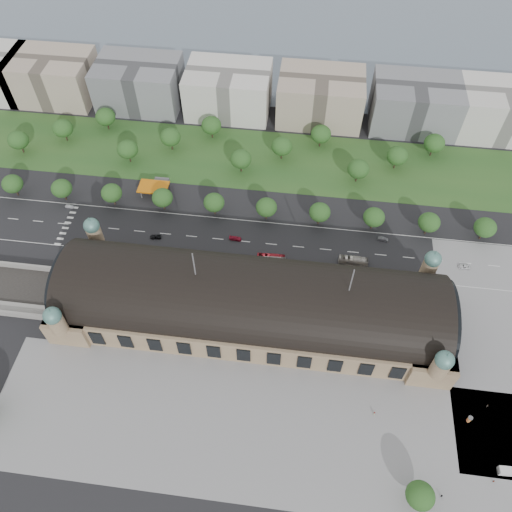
# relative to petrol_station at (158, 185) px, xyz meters

# --- Properties ---
(ground) EXTENTS (900.00, 900.00, 0.00)m
(ground) POSITION_rel_petrol_station_xyz_m (53.91, -65.28, -2.95)
(ground) COLOR black
(ground) RESTS_ON ground
(station) EXTENTS (150.00, 48.40, 44.30)m
(station) POSITION_rel_petrol_station_xyz_m (53.91, -65.28, 7.33)
(station) COLOR #9E8662
(station) RESTS_ON ground
(plaza_south) EXTENTS (190.00, 48.00, 0.12)m
(plaza_south) POSITION_rel_petrol_station_xyz_m (63.91, -109.28, -2.95)
(plaza_south) COLOR gray
(plaza_south) RESTS_ON ground
(road_slab) EXTENTS (260.00, 26.00, 0.10)m
(road_slab) POSITION_rel_petrol_station_xyz_m (33.91, -27.28, -2.95)
(road_slab) COLOR black
(road_slab) RESTS_ON ground
(grass_belt) EXTENTS (300.00, 45.00, 0.10)m
(grass_belt) POSITION_rel_petrol_station_xyz_m (38.91, 27.72, -2.95)
(grass_belt) COLOR #265321
(grass_belt) RESTS_ON ground
(petrol_station) EXTENTS (14.00, 13.00, 5.05)m
(petrol_station) POSITION_rel_petrol_station_xyz_m (0.00, 0.00, 0.00)
(petrol_station) COLOR #CD6A0C
(petrol_station) RESTS_ON ground
(office_1) EXTENTS (45.00, 32.00, 24.00)m
(office_1) POSITION_rel_petrol_station_xyz_m (-76.09, 67.72, 9.05)
(office_1) COLOR tan
(office_1) RESTS_ON ground
(office_2) EXTENTS (45.00, 32.00, 24.00)m
(office_2) POSITION_rel_petrol_station_xyz_m (-26.09, 67.72, 9.05)
(office_2) COLOR gray
(office_2) RESTS_ON ground
(office_3) EXTENTS (45.00, 32.00, 24.00)m
(office_3) POSITION_rel_petrol_station_xyz_m (23.91, 67.72, 9.05)
(office_3) COLOR silver
(office_3) RESTS_ON ground
(office_4) EXTENTS (45.00, 32.00, 24.00)m
(office_4) POSITION_rel_petrol_station_xyz_m (73.91, 67.72, 9.05)
(office_4) COLOR tan
(office_4) RESTS_ON ground
(office_5) EXTENTS (45.00, 32.00, 24.00)m
(office_5) POSITION_rel_petrol_station_xyz_m (123.91, 67.72, 9.05)
(office_5) COLOR gray
(office_5) RESTS_ON ground
(office_6) EXTENTS (45.00, 32.00, 24.00)m
(office_6) POSITION_rel_petrol_station_xyz_m (168.91, 67.72, 9.05)
(office_6) COLOR silver
(office_6) RESTS_ON ground
(tree_row_0) EXTENTS (9.60, 9.60, 11.52)m
(tree_row_0) POSITION_rel_petrol_station_xyz_m (-66.09, -12.28, 4.48)
(tree_row_0) COLOR #2D2116
(tree_row_0) RESTS_ON ground
(tree_row_1) EXTENTS (9.60, 9.60, 11.52)m
(tree_row_1) POSITION_rel_petrol_station_xyz_m (-42.09, -12.28, 4.48)
(tree_row_1) COLOR #2D2116
(tree_row_1) RESTS_ON ground
(tree_row_2) EXTENTS (9.60, 9.60, 11.52)m
(tree_row_2) POSITION_rel_petrol_station_xyz_m (-18.09, -12.28, 4.48)
(tree_row_2) COLOR #2D2116
(tree_row_2) RESTS_ON ground
(tree_row_3) EXTENTS (9.60, 9.60, 11.52)m
(tree_row_3) POSITION_rel_petrol_station_xyz_m (5.91, -12.28, 4.48)
(tree_row_3) COLOR #2D2116
(tree_row_3) RESTS_ON ground
(tree_row_4) EXTENTS (9.60, 9.60, 11.52)m
(tree_row_4) POSITION_rel_petrol_station_xyz_m (29.91, -12.28, 4.48)
(tree_row_4) COLOR #2D2116
(tree_row_4) RESTS_ON ground
(tree_row_5) EXTENTS (9.60, 9.60, 11.52)m
(tree_row_5) POSITION_rel_petrol_station_xyz_m (53.91, -12.28, 4.48)
(tree_row_5) COLOR #2D2116
(tree_row_5) RESTS_ON ground
(tree_row_6) EXTENTS (9.60, 9.60, 11.52)m
(tree_row_6) POSITION_rel_petrol_station_xyz_m (77.91, -12.28, 4.48)
(tree_row_6) COLOR #2D2116
(tree_row_6) RESTS_ON ground
(tree_row_7) EXTENTS (9.60, 9.60, 11.52)m
(tree_row_7) POSITION_rel_petrol_station_xyz_m (101.91, -12.28, 4.48)
(tree_row_7) COLOR #2D2116
(tree_row_7) RESTS_ON ground
(tree_row_8) EXTENTS (9.60, 9.60, 11.52)m
(tree_row_8) POSITION_rel_petrol_station_xyz_m (125.91, -12.28, 4.48)
(tree_row_8) COLOR #2D2116
(tree_row_8) RESTS_ON ground
(tree_row_9) EXTENTS (9.60, 9.60, 11.52)m
(tree_row_9) POSITION_rel_petrol_station_xyz_m (149.91, -12.28, 4.48)
(tree_row_9) COLOR #2D2116
(tree_row_9) RESTS_ON ground
(tree_belt_0) EXTENTS (10.40, 10.40, 12.48)m
(tree_belt_0) POSITION_rel_petrol_station_xyz_m (-76.09, 17.72, 5.10)
(tree_belt_0) COLOR #2D2116
(tree_belt_0) RESTS_ON ground
(tree_belt_1) EXTENTS (10.40, 10.40, 12.48)m
(tree_belt_1) POSITION_rel_petrol_station_xyz_m (-57.09, 29.72, 5.10)
(tree_belt_1) COLOR #2D2116
(tree_belt_1) RESTS_ON ground
(tree_belt_2) EXTENTS (10.40, 10.40, 12.48)m
(tree_belt_2) POSITION_rel_petrol_station_xyz_m (-38.09, 41.72, 5.10)
(tree_belt_2) COLOR #2D2116
(tree_belt_2) RESTS_ON ground
(tree_belt_3) EXTENTS (10.40, 10.40, 12.48)m
(tree_belt_3) POSITION_rel_petrol_station_xyz_m (-19.09, 17.72, 5.10)
(tree_belt_3) COLOR #2D2116
(tree_belt_3) RESTS_ON ground
(tree_belt_4) EXTENTS (10.40, 10.40, 12.48)m
(tree_belt_4) POSITION_rel_petrol_station_xyz_m (-0.09, 29.72, 5.10)
(tree_belt_4) COLOR #2D2116
(tree_belt_4) RESTS_ON ground
(tree_belt_5) EXTENTS (10.40, 10.40, 12.48)m
(tree_belt_5) POSITION_rel_petrol_station_xyz_m (18.91, 41.72, 5.10)
(tree_belt_5) COLOR #2D2116
(tree_belt_5) RESTS_ON ground
(tree_belt_6) EXTENTS (10.40, 10.40, 12.48)m
(tree_belt_6) POSITION_rel_petrol_station_xyz_m (37.91, 17.72, 5.10)
(tree_belt_6) COLOR #2D2116
(tree_belt_6) RESTS_ON ground
(tree_belt_7) EXTENTS (10.40, 10.40, 12.48)m
(tree_belt_7) POSITION_rel_petrol_station_xyz_m (56.91, 29.72, 5.10)
(tree_belt_7) COLOR #2D2116
(tree_belt_7) RESTS_ON ground
(tree_belt_8) EXTENTS (10.40, 10.40, 12.48)m
(tree_belt_8) POSITION_rel_petrol_station_xyz_m (75.91, 41.72, 5.10)
(tree_belt_8) COLOR #2D2116
(tree_belt_8) RESTS_ON ground
(tree_belt_9) EXTENTS (10.40, 10.40, 12.48)m
(tree_belt_9) POSITION_rel_petrol_station_xyz_m (94.91, 17.72, 5.10)
(tree_belt_9) COLOR #2D2116
(tree_belt_9) RESTS_ON ground
(tree_belt_10) EXTENTS (10.40, 10.40, 12.48)m
(tree_belt_10) POSITION_rel_petrol_station_xyz_m (113.91, 29.72, 5.10)
(tree_belt_10) COLOR #2D2116
(tree_belt_10) RESTS_ON ground
(tree_belt_11) EXTENTS (10.40, 10.40, 12.48)m
(tree_belt_11) POSITION_rel_petrol_station_xyz_m (132.91, 41.72, 5.10)
(tree_belt_11) COLOR #2D2116
(tree_belt_11) RESTS_ON ground
(tree_plaza_s) EXTENTS (9.00, 9.00, 10.64)m
(tree_plaza_s) POSITION_rel_petrol_station_xyz_m (113.91, -125.28, 3.86)
(tree_plaza_s) COLOR #2D2116
(tree_plaza_s) RESTS_ON ground
(traffic_car_1) EXTENTS (4.07, 1.68, 1.31)m
(traffic_car_1) POSITION_rel_petrol_station_xyz_m (-38.62, -17.02, -2.29)
(traffic_car_1) COLOR #9C9EA5
(traffic_car_1) RESTS_ON ground
(traffic_car_2) EXTENTS (5.17, 2.84, 1.37)m
(traffic_car_2) POSITION_rel_petrol_station_xyz_m (6.11, -30.04, -2.26)
(traffic_car_2) COLOR black
(traffic_car_2) RESTS_ON ground
(traffic_car_3) EXTENTS (5.54, 2.46, 1.58)m
(traffic_car_3) POSITION_rel_petrol_station_xyz_m (41.67, -26.61, -2.16)
(traffic_car_3) COLOR maroon
(traffic_car_3) RESTS_ON ground
(traffic_car_4) EXTENTS (3.79, 1.56, 1.29)m
(traffic_car_4) POSITION_rel_petrol_station_xyz_m (58.46, -36.39, -2.31)
(traffic_car_4) COLOR #182343
(traffic_car_4) RESTS_ON ground
(traffic_car_5) EXTENTS (4.85, 2.17, 1.55)m
(traffic_car_5) POSITION_rel_petrol_station_xyz_m (107.03, -18.74, -2.18)
(traffic_car_5) COLOR #4E5055
(traffic_car_5) RESTS_ON ground
(traffic_car_6) EXTENTS (5.05, 2.67, 1.35)m
(traffic_car_6) POSITION_rel_petrol_station_xyz_m (140.88, -29.79, -2.27)
(traffic_car_6) COLOR white
(traffic_car_6) RESTS_ON ground
(parked_car_0) EXTENTS (5.13, 3.78, 1.61)m
(parked_car_0) POSITION_rel_petrol_station_xyz_m (-26.09, -44.28, -2.14)
(parked_car_0) COLOR black
(parked_car_0) RESTS_ON ground
(parked_car_1) EXTENTS (6.18, 4.41, 1.57)m
(parked_car_1) POSITION_rel_petrol_station_xyz_m (-11.07, -42.23, -2.17)
(parked_car_1) COLOR maroon
(parked_car_1) RESTS_ON ground
(parked_car_2) EXTENTS (4.99, 3.79, 1.35)m
(parked_car_2) POSITION_rel_petrol_station_xyz_m (12.24, -40.93, -2.28)
(parked_car_2) COLOR #171F42
(parked_car_2) RESTS_ON ground
(parked_car_3) EXTENTS (4.10, 2.94, 1.30)m
(parked_car_3) POSITION_rel_petrol_station_xyz_m (6.79, -40.28, -2.30)
(parked_car_3) COLOR #57585F
(parked_car_3) RESTS_ON ground
(parked_car_4) EXTENTS (4.27, 3.48, 1.37)m
(parked_car_4) POSITION_rel_petrol_station_xyz_m (21.42, -40.28, -2.27)
(parked_car_4) COLOR silver
(parked_car_4) RESTS_ON ground
(parked_car_5) EXTENTS (5.42, 3.87, 1.37)m
(parked_car_5) POSITION_rel_petrol_station_xyz_m (13.18, -40.28, -2.26)
(parked_car_5) COLOR gray
(parked_car_5) RESTS_ON ground
(parked_car_6) EXTENTS (5.47, 4.93, 1.53)m
(parked_car_6) POSITION_rel_petrol_station_xyz_m (35.91, -40.28, -2.18)
(parked_car_6) COLOR black
(parked_car_6) RESTS_ON ground
(bus_west) EXTENTS (12.41, 3.28, 3.43)m
(bus_west) POSITION_rel_petrol_station_xyz_m (58.72, -36.33, -1.23)
(bus_west) COLOR red
(bus_west) RESTS_ON ground
(bus_mid) EXTENTS (13.66, 4.04, 3.76)m
(bus_mid) POSITION_rel_petrol_station_xyz_m (58.53, -38.28, -1.07)
(bus_mid) COLOR silver
(bus_mid) RESTS_ON ground
(bus_east) EXTENTS (12.77, 3.21, 3.54)m
(bus_east) POSITION_rel_petrol_station_xyz_m (93.91, -33.28, -1.18)
(bus_east) COLOR beige
(bus_east) RESTS_ON ground
(van_east) EXTENTS (6.27, 2.70, 2.68)m
(van_east) POSITION_rel_petrol_station_xyz_m (143.88, -112.98, -1.67)
(van_east) COLOR silver
(van_east) RESTS_ON ground
(advertising_column) EXTENTS (1.63, 1.63, 3.09)m
(advertising_column) POSITION_rel_petrol_station_xyz_m (133.91, -97.23, -1.34)
(advertising_column) COLOR #D93658
(advertising_column) RESTS_ON ground
(pedestrian_0) EXTENTS (0.88, 0.55, 1.74)m
(pedestrian_0) POSITION_rel_petrol_station_xyz_m (101.63, -98.97, -2.08)
(pedestrian_0) COLOR gray
(pedestrian_0) RESTS_ON ground
(pedestrian_2) EXTENTS (0.61, 0.90, 1.73)m
(pedestrian_2) POSITION_rel_petrol_station_xyz_m (141.16, -91.17, -2.08)
(pedestrian_2) COLOR gray
(pedestrian_2) RESTS_ON ground
(pedestrian_3) EXTENTS (0.96, 0.58, 1.53)m
(pedestrian_3) POSITION_rel_petrol_station_xyz_m (139.24, -116.49, -2.19)
(pedestrian_3) COLOR gray
(pedestrian_3) RESTS_ON ground
(pedestrian_4) EXTENTS (1.06, 0.86, 1.52)m
(pedestrian_4) POSITION_rel_petrol_station_xyz_m (122.14, -123.12, -2.19)
(pedestrian_4) COLOR gray
(pedestrian_4) RESTS_ON ground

